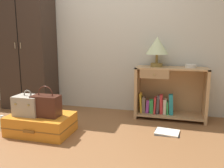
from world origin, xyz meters
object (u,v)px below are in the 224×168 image
bookshelf (168,94)px  suitcase_large (41,124)px  open_book_on_floor (167,132)px  wardrobe (27,45)px  bottle (2,123)px  handbag (46,105)px  table_lamp (157,47)px  bowl (191,66)px  train_case (28,105)px

bookshelf → suitcase_large: bookshelf is taller
open_book_on_floor → wardrobe: bearing=166.3°
bottle → bookshelf: bearing=27.5°
wardrobe → handbag: 1.49m
wardrobe → suitcase_large: 1.54m
bottle → suitcase_large: bearing=4.3°
bookshelf → bottle: bookshelf is taller
handbag → bookshelf: bearing=37.0°
bookshelf → suitcase_large: size_ratio=1.31×
table_lamp → bowl: size_ratio=2.86×
table_lamp → wardrobe: bearing=-178.4°
bookshelf → open_book_on_floor: bookshelf is taller
train_case → handbag: 0.24m
wardrobe → bottle: size_ratio=10.96×
table_lamp → bowl: table_lamp is taller
wardrobe → suitcase_large: bearing=-50.4°
table_lamp → bottle: 2.30m
bowl → train_case: size_ratio=0.47×
suitcase_large → open_book_on_floor: 1.55m
handbag → bottle: handbag is taller
bowl → suitcase_large: bowl is taller
suitcase_large → bottle: (-0.53, -0.04, -0.03)m
handbag → suitcase_large: bearing=163.2°
wardrobe → train_case: size_ratio=6.62×
suitcase_large → train_case: train_case is taller
wardrobe → bottle: wardrobe is taller
suitcase_large → handbag: 0.27m
train_case → suitcase_large: bearing=14.5°
train_case → bottle: train_case is taller
train_case → bookshelf: bearing=32.8°
open_book_on_floor → table_lamp: bearing=108.3°
bookshelf → table_lamp: size_ratio=2.35×
wardrobe → table_lamp: bearing=1.6°
wardrobe → open_book_on_floor: size_ratio=6.76×
table_lamp → suitcase_large: bearing=-141.9°
table_lamp → handbag: (-1.19, -1.04, -0.67)m
bookshelf → handbag: size_ratio=2.71×
bowl → bookshelf: bearing=-177.9°
suitcase_large → train_case: 0.28m
wardrobe → bookshelf: (2.25, 0.04, -0.68)m
table_lamp → open_book_on_floor: table_lamp is taller
bookshelf → handbag: 1.71m
table_lamp → train_case: bearing=-143.7°
bowl → open_book_on_floor: 1.01m
bottle → table_lamp: bearing=30.0°
wardrobe → open_book_on_floor: 2.56m
table_lamp → bowl: 0.53m
wardrobe → suitcase_large: (0.79, -0.95, -0.92)m
bookshelf → train_case: size_ratio=3.16×
table_lamp → suitcase_large: (-1.29, -1.01, -0.91)m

